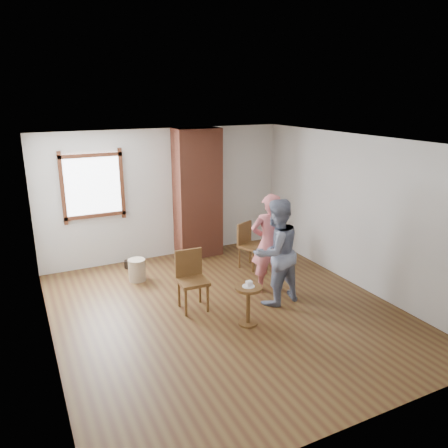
{
  "coord_description": "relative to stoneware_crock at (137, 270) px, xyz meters",
  "views": [
    {
      "loc": [
        -2.71,
        -5.45,
        3.24
      ],
      "look_at": [
        0.36,
        0.8,
        1.15
      ],
      "focal_mm": 35.0,
      "sensor_mm": 36.0,
      "label": 1
    }
  ],
  "objects": [
    {
      "name": "man",
      "position": [
        1.76,
        -1.81,
        0.66
      ],
      "size": [
        0.92,
        0.76,
        1.71
      ],
      "primitive_type": "imported",
      "rotation": [
        0.0,
        0.0,
        3.29
      ],
      "color": "#151D39",
      "rests_on": "ground"
    },
    {
      "name": "ground",
      "position": [
        0.91,
        -1.76,
        -0.2
      ],
      "size": [
        5.5,
        5.5,
        0.0
      ],
      "primitive_type": "plane",
      "color": "brown",
      "rests_on": "ground"
    },
    {
      "name": "cake_plate",
      "position": [
        1.03,
        -2.25,
        0.41
      ],
      "size": [
        0.18,
        0.18,
        0.01
      ],
      "primitive_type": "cylinder",
      "color": "white",
      "rests_on": "side_table"
    },
    {
      "name": "side_table",
      "position": [
        1.03,
        -2.25,
        0.2
      ],
      "size": [
        0.4,
        0.4,
        0.6
      ],
      "color": "brown",
      "rests_on": "ground"
    },
    {
      "name": "brick_chimney",
      "position": [
        1.51,
        0.74,
        1.1
      ],
      "size": [
        0.9,
        0.5,
        2.6
      ],
      "primitive_type": "cube",
      "color": "brown",
      "rests_on": "ground"
    },
    {
      "name": "dark_pot",
      "position": [
        -0.0,
        0.64,
        -0.12
      ],
      "size": [
        0.16,
        0.16,
        0.16
      ],
      "primitive_type": "cylinder",
      "rotation": [
        0.0,
        0.0,
        -0.01
      ],
      "color": "black",
      "rests_on": "ground"
    },
    {
      "name": "room_shell",
      "position": [
        0.86,
        -1.15,
        1.61
      ],
      "size": [
        5.04,
        5.52,
        2.62
      ],
      "color": "silver",
      "rests_on": "ground"
    },
    {
      "name": "dining_chair_left",
      "position": [
        0.49,
        -1.39,
        0.32
      ],
      "size": [
        0.46,
        0.46,
        0.93
      ],
      "rotation": [
        0.0,
        0.0,
        -0.06
      ],
      "color": "brown",
      "rests_on": "ground"
    },
    {
      "name": "person_pink",
      "position": [
        1.89,
        -1.41,
        0.65
      ],
      "size": [
        0.72,
        0.58,
        1.7
      ],
      "primitive_type": "imported",
      "rotation": [
        0.0,
        0.0,
        2.81
      ],
      "color": "#CE676A",
      "rests_on": "ground"
    },
    {
      "name": "stoneware_crock",
      "position": [
        0.0,
        0.0,
        0.0
      ],
      "size": [
        0.41,
        0.41,
        0.4
      ],
      "primitive_type": "cylinder",
      "rotation": [
        0.0,
        0.0,
        -0.41
      ],
      "color": "tan",
      "rests_on": "ground"
    },
    {
      "name": "cake_slice",
      "position": [
        1.04,
        -2.25,
        0.44
      ],
      "size": [
        0.08,
        0.07,
        0.06
      ],
      "primitive_type": "cube",
      "color": "silver",
      "rests_on": "cake_plate"
    },
    {
      "name": "dining_chair_right",
      "position": [
        2.12,
        -0.32,
        0.29
      ],
      "size": [
        0.54,
        0.54,
        0.87
      ],
      "rotation": [
        0.0,
        0.0,
        0.4
      ],
      "color": "brown",
      "rests_on": "ground"
    }
  ]
}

